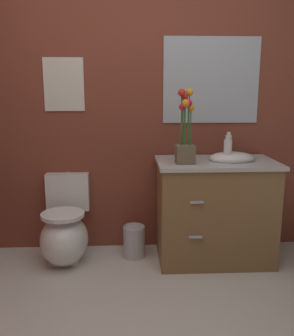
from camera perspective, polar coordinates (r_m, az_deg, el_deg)
name	(u,v)px	position (r m, az deg, el deg)	size (l,w,h in m)	color
wall_back	(161,105)	(3.22, 2.10, 9.54)	(4.17, 0.05, 2.50)	brown
toilet	(65,232)	(3.17, -12.30, -9.48)	(0.38, 0.59, 0.69)	white
vanity_cabinet	(215,209)	(3.11, 10.26, -6.19)	(0.94, 0.56, 1.01)	brown
flower_vase	(185,137)	(2.85, 5.83, 4.64)	(0.14, 0.14, 0.56)	brown
soap_bottle	(228,146)	(3.14, 12.20, 3.28)	(0.05, 0.05, 0.21)	white
lotion_bottle	(228,150)	(2.96, 12.12, 2.65)	(0.06, 0.06, 0.20)	white
trash_bin	(134,241)	(3.20, -1.96, -11.04)	(0.18, 0.18, 0.27)	#B7B7BC
wall_poster	(64,85)	(3.21, -12.48, 12.24)	(0.33, 0.01, 0.43)	silver
wall_mirror	(211,80)	(3.25, 9.71, 12.94)	(0.80, 0.01, 0.70)	#B2BCC6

